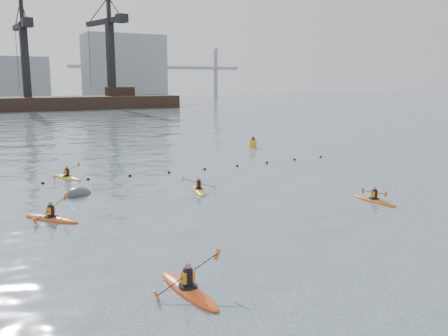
{
  "coord_description": "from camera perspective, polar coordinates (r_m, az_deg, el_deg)",
  "views": [
    {
      "loc": [
        -11.83,
        -10.91,
        6.93
      ],
      "look_at": [
        -1.39,
        8.81,
        2.8
      ],
      "focal_mm": 38.0,
      "sensor_mm": 36.0,
      "label": 1
    }
  ],
  "objects": [
    {
      "name": "kayaker_3",
      "position": [
        30.12,
        -3.06,
        -2.64
      ],
      "size": [
        2.11,
        3.21,
        1.13
      ],
      "rotation": [
        0.0,
        0.0,
        -0.28
      ],
      "color": "gold",
      "rests_on": "ground"
    },
    {
      "name": "mooring_buoy",
      "position": [
        30.55,
        -17.0,
        -3.09
      ],
      "size": [
        2.41,
        2.33,
        1.4
      ],
      "primitive_type": "ellipsoid",
      "rotation": [
        0.0,
        0.21,
        0.73
      ],
      "color": "#3A3D3F",
      "rests_on": "ground"
    },
    {
      "name": "kayaker_5",
      "position": [
        35.88,
        -18.35,
        -1.03
      ],
      "size": [
        2.07,
        3.2,
        1.15
      ],
      "rotation": [
        0.0,
        0.0,
        0.42
      ],
      "color": "yellow",
      "rests_on": "ground"
    },
    {
      "name": "ground",
      "position": [
        17.52,
        18.28,
        -13.37
      ],
      "size": [
        400.0,
        400.0,
        0.0
      ],
      "primitive_type": "plane",
      "color": "#3D4958",
      "rests_on": "ground"
    },
    {
      "name": "barge_pier",
      "position": [
        121.57,
        -22.59,
        7.32
      ],
      "size": [
        72.0,
        19.3,
        29.5
      ],
      "color": "black",
      "rests_on": "ground"
    },
    {
      "name": "kayaker_2",
      "position": [
        25.56,
        -20.07,
        -5.66
      ],
      "size": [
        2.65,
        3.07,
        1.23
      ],
      "rotation": [
        0.0,
        0.0,
        0.67
      ],
      "color": "#CD4813",
      "rests_on": "ground"
    },
    {
      "name": "kayaker_4",
      "position": [
        28.95,
        17.63,
        -3.67
      ],
      "size": [
        2.11,
        3.14,
        1.05
      ],
      "rotation": [
        0.0,
        0.0,
        3.2
      ],
      "color": "#C36112",
      "rests_on": "ground"
    },
    {
      "name": "float_line",
      "position": [
        35.98,
        -9.01,
        -0.7
      ],
      "size": [
        33.24,
        0.73,
        0.24
      ],
      "color": "black",
      "rests_on": "ground"
    },
    {
      "name": "kayaker_0",
      "position": [
        16.3,
        -4.35,
        -14.28
      ],
      "size": [
        2.52,
        3.7,
        1.39
      ],
      "rotation": [
        0.0,
        0.0,
        0.1
      ],
      "color": "#DE4814",
      "rests_on": "ground"
    },
    {
      "name": "nav_buoy",
      "position": [
        49.94,
        3.52,
        2.97
      ],
      "size": [
        0.75,
        0.75,
        1.37
      ],
      "color": "#BA9412",
      "rests_on": "ground"
    },
    {
      "name": "skyline",
      "position": [
        161.82,
        -23.32,
        10.47
      ],
      "size": [
        141.0,
        28.0,
        22.0
      ],
      "color": "gray",
      "rests_on": "ground"
    }
  ]
}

